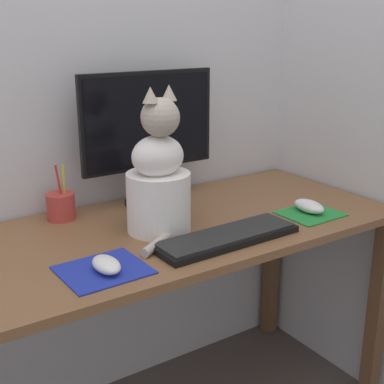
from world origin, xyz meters
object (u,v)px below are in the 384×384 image
Objects in this scene: computer_mouse_right at (309,206)px; monitor at (149,130)px; pen_cup at (61,206)px; computer_mouse_left at (106,265)px; cat at (159,179)px; keyboard at (227,237)px.

monitor is at bearing 135.77° from computer_mouse_right.
computer_mouse_left is at bearing -95.83° from pen_cup.
keyboard is at bearing -67.74° from cat.
cat is (-0.10, -0.23, -0.09)m from monitor.
monitor is at bearing -3.86° from pen_cup.
cat is (-0.47, 0.13, 0.13)m from computer_mouse_right.
computer_mouse_right is 0.66× the size of pen_cup.
computer_mouse_left is at bearing -157.41° from cat.
computer_mouse_right is at bearing -29.60° from pen_cup.
keyboard is 0.35m from computer_mouse_right.
monitor is 0.36m from pen_cup.
cat is at bearing -51.01° from pen_cup.
computer_mouse_left is 0.32m from cat.
computer_mouse_right is at bearing 4.94° from keyboard.
cat is 2.40× the size of pen_cup.
pen_cup is at bearing 176.14° from monitor.
keyboard is (0.02, -0.40, -0.23)m from monitor.
monitor is at bearing 49.16° from computer_mouse_left.
computer_mouse_right is 0.77m from pen_cup.
cat is 0.34m from pen_cup.
keyboard is at bearing -87.64° from monitor.
computer_mouse_right is 0.50m from cat.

